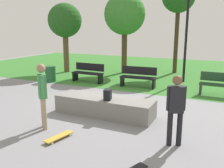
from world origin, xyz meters
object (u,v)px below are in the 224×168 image
at_px(skater_watching, 43,91).
at_px(park_bench_far_left, 138,77).
at_px(park_bench_by_oak, 88,72).
at_px(skater_performing_trick, 176,106).
at_px(trash_bin, 50,74).
at_px(tree_leaning_ash, 65,21).
at_px(skateboard_by_ledge, 59,137).
at_px(park_bench_far_right, 221,84).
at_px(tree_broad_elm, 125,15).
at_px(lamp_post, 187,29).
at_px(concrete_ledge, 104,106).
at_px(backpack_on_ledge, 108,95).

xyz_separation_m(skater_watching, park_bench_far_left, (0.71, 5.53, -0.54)).
bearing_deg(park_bench_by_oak, skater_watching, -71.01).
height_order(skater_performing_trick, trash_bin, skater_performing_trick).
xyz_separation_m(tree_leaning_ash, trash_bin, (0.91, -2.66, -2.60)).
height_order(skateboard_by_ledge, park_bench_by_oak, park_bench_by_oak).
height_order(park_bench_far_right, trash_bin, park_bench_far_right).
bearing_deg(park_bench_far_left, trash_bin, -169.79).
height_order(park_bench_far_left, tree_leaning_ash, tree_leaning_ash).
distance_m(park_bench_far_left, tree_broad_elm, 4.71).
height_order(park_bench_far_left, park_bench_far_right, same).
height_order(tree_broad_elm, lamp_post, tree_broad_elm).
relative_size(skateboard_by_ledge, park_bench_by_oak, 0.51).
height_order(skater_watching, tree_broad_elm, tree_broad_elm).
xyz_separation_m(skater_watching, tree_broad_elm, (-1.29, 8.69, 2.33)).
distance_m(skater_performing_trick, trash_bin, 8.20).
bearing_deg(skater_performing_trick, park_bench_far_right, 80.93).
distance_m(concrete_ledge, skateboard_by_ledge, 2.03).
distance_m(skateboard_by_ledge, tree_leaning_ash, 9.88).
height_order(concrete_ledge, skater_performing_trick, skater_performing_trick).
relative_size(concrete_ledge, skater_watching, 1.77).
relative_size(skateboard_by_ledge, tree_leaning_ash, 0.20).
bearing_deg(backpack_on_ledge, tree_broad_elm, -174.22).
relative_size(backpack_on_ledge, park_bench_far_right, 0.20).
height_order(skater_watching, park_bench_far_left, skater_watching).
relative_size(skater_performing_trick, park_bench_far_left, 1.01).
distance_m(tree_leaning_ash, trash_bin, 3.82).
xyz_separation_m(skater_watching, skateboard_by_ledge, (0.78, -0.40, -0.95)).
bearing_deg(skater_watching, skater_performing_trick, 7.99).
distance_m(tree_broad_elm, lamp_post, 3.92).
distance_m(park_bench_by_oak, lamp_post, 5.18).
bearing_deg(skater_performing_trick, lamp_post, 97.82).
relative_size(skateboard_by_ledge, trash_bin, 1.06).
relative_size(backpack_on_ledge, park_bench_far_left, 0.20).
bearing_deg(park_bench_far_right, concrete_ledge, -129.25).
bearing_deg(backpack_on_ledge, park_bench_far_left, 173.54).
relative_size(park_bench_far_left, lamp_post, 0.38).
height_order(park_bench_by_oak, tree_broad_elm, tree_broad_elm).
distance_m(park_bench_by_oak, trash_bin, 1.89).
bearing_deg(skater_performing_trick, concrete_ledge, 154.35).
relative_size(skateboard_by_ledge, tree_broad_elm, 0.18).
height_order(skater_performing_trick, skater_watching, skater_watching).
bearing_deg(park_bench_far_right, trash_bin, -174.65).
height_order(tree_broad_elm, trash_bin, tree_broad_elm).
bearing_deg(skater_watching, concrete_ledge, 58.56).
bearing_deg(park_bench_far_right, skater_watching, -127.12).
height_order(skater_performing_trick, tree_broad_elm, tree_broad_elm).
relative_size(skater_watching, park_bench_far_right, 1.08).
distance_m(concrete_ledge, park_bench_by_oak, 4.85).
height_order(park_bench_far_right, lamp_post, lamp_post).
bearing_deg(skateboard_by_ledge, tree_leaning_ash, 124.25).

